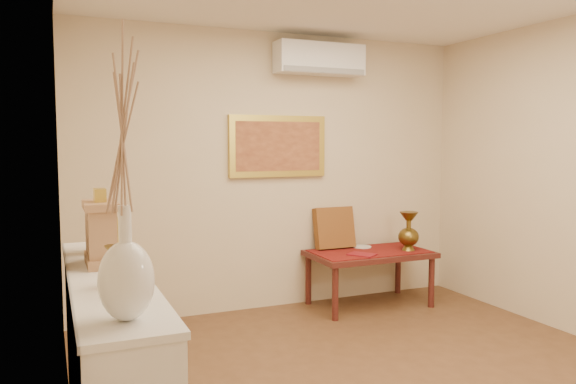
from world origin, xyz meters
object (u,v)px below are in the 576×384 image
mantel_clock (101,232)px  display_ledge (110,369)px  white_vase (124,175)px  wooden_chest (102,232)px  brass_urn_tall (409,227)px  low_table (370,258)px

mantel_clock → display_ledge: bearing=-89.8°
white_vase → wooden_chest: bearing=88.7°
display_ledge → brass_urn_tall: bearing=30.0°
brass_urn_tall → low_table: (-0.38, 0.12, -0.31)m
white_vase → wooden_chest: white_vase is taller
display_ledge → wooden_chest: 0.86m
display_ledge → mantel_clock: mantel_clock is taller
display_ledge → wooden_chest: wooden_chest is taller
wooden_chest → white_vase: bearing=-91.3°
brass_urn_tall → mantel_clock: bearing=-153.7°
brass_urn_tall → display_ledge: bearing=-150.0°
white_vase → display_ledge: 1.30m
brass_urn_tall → low_table: size_ratio=0.39×
display_ledge → low_table: 3.27m
brass_urn_tall → display_ledge: 3.53m
brass_urn_tall → display_ledge: brass_urn_tall is taller
wooden_chest → low_table: (2.64, 1.27, -0.62)m
white_vase → low_table: bearing=45.0°
wooden_chest → low_table: size_ratio=0.20×
wooden_chest → low_table: wooden_chest is taller
display_ledge → wooden_chest: size_ratio=8.28×
mantel_clock → wooden_chest: 0.36m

